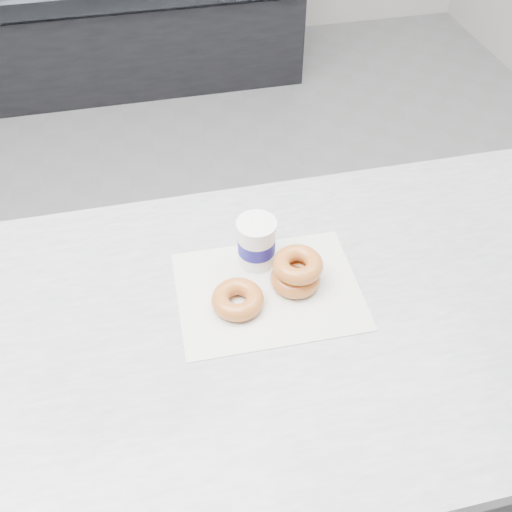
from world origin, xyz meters
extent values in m
plane|color=gray|center=(0.00, 0.00, 0.00)|extent=(5.00, 5.00, 0.00)
cube|color=#333335|center=(0.00, -0.60, 0.43)|extent=(3.00, 0.70, 0.86)
cube|color=#B4B4B8|center=(0.00, -0.60, 0.88)|extent=(3.06, 0.76, 0.04)
cube|color=black|center=(0.00, 2.10, 0.25)|extent=(2.40, 0.70, 0.50)
cube|color=silver|center=(0.43, -0.53, 0.90)|extent=(0.35, 0.27, 0.00)
torus|color=#C07434|center=(0.36, -0.56, 0.92)|extent=(0.10, 0.10, 0.03)
torus|color=#C07434|center=(0.48, -0.53, 0.92)|extent=(0.09, 0.09, 0.03)
torus|color=#C07434|center=(0.48, -0.53, 0.95)|extent=(0.10, 0.10, 0.03)
cylinder|color=white|center=(0.42, -0.45, 0.95)|extent=(0.09, 0.09, 0.10)
cylinder|color=white|center=(0.42, -0.45, 1.00)|extent=(0.08, 0.08, 0.01)
cylinder|color=navy|center=(0.42, -0.45, 0.95)|extent=(0.10, 0.10, 0.03)
camera|label=1|loc=(0.25, -1.21, 1.71)|focal=40.00mm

